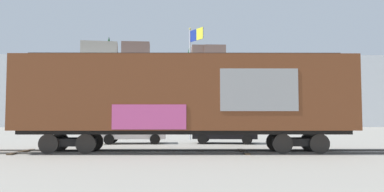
% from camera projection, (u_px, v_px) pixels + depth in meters
% --- Properties ---
extents(ground_plane, '(260.00, 260.00, 0.00)m').
position_uv_depth(ground_plane, '(186.00, 152.00, 17.42)').
color(ground_plane, gray).
extents(track, '(60.01, 3.04, 0.08)m').
position_uv_depth(track, '(173.00, 152.00, 17.41)').
color(track, '#4C4742').
rests_on(track, ground_plane).
extents(freight_car, '(15.81, 2.97, 4.77)m').
position_uv_depth(freight_car, '(185.00, 95.00, 17.58)').
color(freight_car, brown).
rests_on(freight_car, ground_plane).
extents(flagpole, '(1.05, 1.46, 8.59)m').
position_uv_depth(flagpole, '(193.00, 65.00, 27.68)').
color(flagpole, silver).
rests_on(flagpole, ground_plane).
extents(hillside, '(136.50, 32.74, 18.00)m').
position_uv_depth(hillside, '(186.00, 96.00, 81.92)').
color(hillside, silver).
rests_on(hillside, ground_plane).
extents(parked_car_white, '(4.25, 2.19, 1.65)m').
position_uv_depth(parked_car_white, '(132.00, 131.00, 23.58)').
color(parked_car_white, silver).
rests_on(parked_car_white, ground_plane).
extents(parked_car_black, '(4.26, 2.35, 1.70)m').
position_uv_depth(parked_car_black, '(225.00, 130.00, 23.66)').
color(parked_car_black, black).
rests_on(parked_car_black, ground_plane).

